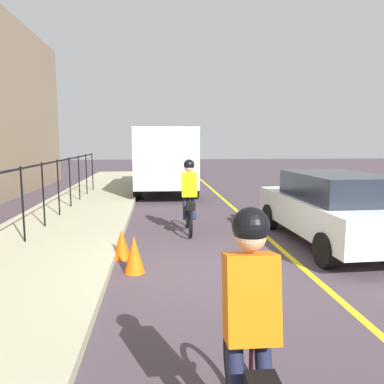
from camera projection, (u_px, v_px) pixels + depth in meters
ground_plane at (215, 270)px, 6.52m from camera, size 80.00×80.00×0.00m
lane_line_centre at (302, 267)px, 6.67m from camera, size 36.00×0.12×0.01m
sidewalk at (14, 273)px, 6.19m from camera, size 40.00×3.20×0.15m
iron_fence at (8, 193)px, 6.97m from camera, size 18.59×0.04×1.60m
cyclist_lead at (189, 197)px, 9.04m from camera, size 1.71×0.37×1.83m
cyclist_follow at (249, 336)px, 2.58m from camera, size 1.71×0.37×1.83m
patrol_sedan at (332, 207)px, 8.09m from camera, size 4.46×2.04×1.58m
box_truck_background at (165, 157)px, 16.23m from camera, size 6.74×2.61×2.78m
traffic_cone_near at (134, 254)px, 6.37m from camera, size 0.36×0.36×0.65m
traffic_cone_far at (122, 244)px, 7.15m from camera, size 0.36×0.36×0.57m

